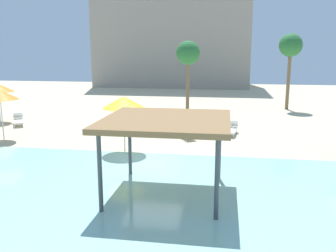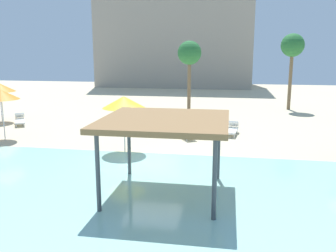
% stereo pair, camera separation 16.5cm
% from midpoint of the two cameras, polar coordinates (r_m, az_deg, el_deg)
% --- Properties ---
extents(ground_plane, '(80.00, 80.00, 0.00)m').
position_cam_midpoint_polar(ground_plane, '(16.25, -2.08, -5.87)').
color(ground_plane, beige).
extents(lagoon_water, '(44.00, 13.50, 0.04)m').
position_cam_midpoint_polar(lagoon_water, '(11.50, -7.49, -13.58)').
color(lagoon_water, '#99D1C6').
rests_on(lagoon_water, ground).
extents(shade_pavilion, '(4.22, 4.22, 2.70)m').
position_cam_midpoint_polar(shade_pavilion, '(12.22, -0.09, 0.46)').
color(shade_pavilion, '#42474C').
rests_on(shade_pavilion, ground).
extents(beach_umbrella_yellow_0, '(2.07, 2.07, 2.76)m').
position_cam_midpoint_polar(beach_umbrella_yellow_0, '(17.70, -6.66, 3.72)').
color(beach_umbrella_yellow_0, silver).
rests_on(beach_umbrella_yellow_0, ground).
extents(beach_umbrella_orange_1, '(1.94, 1.94, 2.79)m').
position_cam_midpoint_polar(beach_umbrella_orange_1, '(22.15, -24.43, 4.48)').
color(beach_umbrella_orange_1, silver).
rests_on(beach_umbrella_orange_1, ground).
extents(lounge_chair_1, '(1.49, 1.93, 0.74)m').
position_cam_midpoint_polar(lounge_chair_1, '(20.95, 2.79, -0.91)').
color(lounge_chair_1, white).
rests_on(lounge_chair_1, ground).
extents(lounge_chair_2, '(1.29, 1.98, 0.74)m').
position_cam_midpoint_polar(lounge_chair_2, '(23.38, 3.99, 0.41)').
color(lounge_chair_2, white).
rests_on(lounge_chair_2, ground).
extents(lounge_chair_3, '(0.84, 1.96, 0.74)m').
position_cam_midpoint_polar(lounge_chair_3, '(22.02, 10.20, -0.46)').
color(lounge_chair_3, white).
rests_on(lounge_chair_3, ground).
extents(lounge_chair_4, '(1.50, 1.93, 0.74)m').
position_cam_midpoint_polar(lounge_chair_4, '(26.46, -21.96, 0.91)').
color(lounge_chair_4, white).
rests_on(lounge_chair_4, ground).
extents(lounge_chair_5, '(1.24, 1.99, 0.74)m').
position_cam_midpoint_polar(lounge_chair_5, '(23.61, -7.53, 0.45)').
color(lounge_chair_5, white).
rests_on(lounge_chair_5, ground).
extents(palm_tree_0, '(1.90, 1.90, 5.67)m').
position_cam_midpoint_polar(palm_tree_0, '(29.61, 3.53, 11.12)').
color(palm_tree_0, brown).
rests_on(palm_tree_0, ground).
extents(palm_tree_1, '(1.90, 1.90, 6.27)m').
position_cam_midpoint_polar(palm_tree_1, '(32.21, 19.01, 11.58)').
color(palm_tree_1, brown).
rests_on(palm_tree_1, ground).
extents(hotel_block_0, '(20.70, 10.49, 17.37)m').
position_cam_midpoint_polar(hotel_block_0, '(52.78, 1.42, 15.86)').
color(hotel_block_0, '#9E9384').
rests_on(hotel_block_0, ground).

